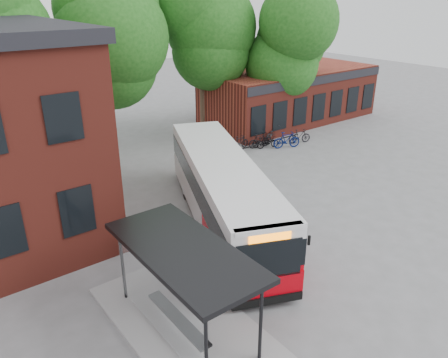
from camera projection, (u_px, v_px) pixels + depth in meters
ground at (271, 262)px, 16.75m from camera, size 100.00×100.00×0.00m
shop_row at (290, 95)px, 34.52m from camera, size 14.00×6.20×4.00m
bus_shelter at (185, 289)px, 12.93m from camera, size 3.60×7.00×2.90m
bike_rail at (270, 144)px, 29.13m from camera, size 5.20×0.10×0.38m
tree_1 at (102, 66)px, 27.63m from camera, size 7.92×7.92×10.40m
tree_2 at (202, 54)px, 30.68m from camera, size 7.92×7.92×11.00m
tree_3 at (292, 66)px, 30.90m from camera, size 7.04×7.04×9.28m
city_bus at (222, 193)px, 18.91m from camera, size 7.02×11.99×3.04m
bicycle_0 at (228, 145)px, 28.12m from camera, size 1.67×1.02×0.83m
bicycle_1 at (240, 142)px, 28.57m from camera, size 1.48×0.43×0.89m
bicycle_2 at (262, 140)px, 29.03m from camera, size 1.68×0.60×0.88m
bicycle_3 at (259, 141)px, 28.81m from camera, size 1.63×0.71×0.95m
bicycle_4 at (268, 142)px, 28.75m from camera, size 1.63×0.95×0.81m
bicycle_5 at (287, 140)px, 28.69m from camera, size 1.90×1.18×1.10m
bicycle_6 at (272, 133)px, 30.31m from camera, size 1.92×1.27×0.95m
bicycle_7 at (299, 136)px, 29.66m from camera, size 1.66×0.96×0.96m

